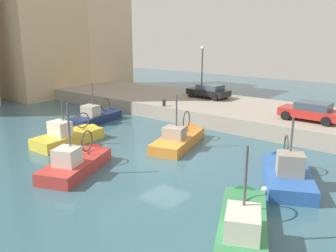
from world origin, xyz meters
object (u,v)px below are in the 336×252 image
fishing_boat_blue (286,177)px  fishing_boat_green (242,230)px  fishing_boat_navy (98,120)px  fishing_boat_red (80,167)px  fishing_boat_orange (181,142)px  fishing_boat_yellow (73,140)px  mooring_bollard_mid (164,103)px  quay_streetlamp (202,63)px  parked_car_red (311,111)px  parked_car_black (209,91)px

fishing_boat_blue → fishing_boat_green: fishing_boat_green is taller
fishing_boat_navy → fishing_boat_red: bearing=-136.1°
fishing_boat_orange → fishing_boat_yellow: bearing=125.3°
fishing_boat_blue → mooring_bollard_mid: size_ratio=10.85×
fishing_boat_yellow → quay_streetlamp: 15.11m
fishing_boat_yellow → fishing_boat_navy: 5.77m
fishing_boat_navy → fishing_boat_red: 10.66m
fishing_boat_orange → parked_car_red: fishing_boat_orange is taller
fishing_boat_navy → mooring_bollard_mid: 5.72m
fishing_boat_green → parked_car_red: bearing=8.0°
fishing_boat_green → fishing_boat_navy: (7.93, 17.28, -0.02)m
quay_streetlamp → fishing_boat_green: bearing=-142.9°
fishing_boat_yellow → quay_streetlamp: bearing=-3.9°
parked_car_red → mooring_bollard_mid: size_ratio=7.42×
fishing_boat_orange → parked_car_black: fishing_boat_orange is taller
fishing_boat_navy → parked_car_black: bearing=-27.1°
fishing_boat_blue → fishing_boat_orange: (1.47, 7.72, -0.03)m
fishing_boat_red → parked_car_black: fishing_boat_red is taller
parked_car_black → fishing_boat_navy: bearing=152.9°
fishing_boat_green → fishing_boat_red: bearing=88.6°
fishing_boat_navy → mooring_bollard_mid: size_ratio=10.61×
quay_streetlamp → parked_car_black: bearing=-90.2°
fishing_boat_yellow → quay_streetlamp: quay_streetlamp is taller
fishing_boat_navy → parked_car_red: bearing=-67.5°
fishing_boat_blue → fishing_boat_red: bearing=120.7°
fishing_boat_orange → fishing_boat_navy: bearing=85.9°
fishing_boat_red → parked_car_black: 17.50m
parked_car_black → mooring_bollard_mid: size_ratio=7.52×
parked_car_black → fishing_boat_yellow: bearing=172.8°
fishing_boat_red → quay_streetlamp: (17.24, 3.32, 4.33)m
fishing_boat_blue → fishing_boat_red: (-5.57, 9.40, -0.01)m
parked_car_black → mooring_bollard_mid: parked_car_black is taller
parked_car_black → quay_streetlamp: size_ratio=0.86×
fishing_boat_yellow → fishing_boat_green: size_ratio=0.81×
fishing_boat_yellow → fishing_boat_orange: 7.34m
fishing_boat_navy → fishing_boat_blue: bearing=-97.2°
fishing_boat_red → mooring_bollard_mid: bearing=16.5°
fishing_boat_green → quay_streetlamp: bearing=37.1°
fishing_boat_green → fishing_boat_navy: bearing=65.3°
fishing_boat_yellow → parked_car_black: fishing_boat_yellow is taller
fishing_boat_green → parked_car_black: size_ratio=1.68×
fishing_boat_navy → fishing_boat_red: size_ratio=1.01×
fishing_boat_red → parked_car_red: size_ratio=1.41×
parked_car_red → fishing_boat_orange: bearing=138.3°
fishing_boat_orange → fishing_boat_green: size_ratio=0.93×
mooring_bollard_mid → quay_streetlamp: bearing=-1.1°
fishing_boat_green → quay_streetlamp: size_ratio=1.44×
fishing_boat_green → fishing_boat_navy: fishing_boat_green is taller
quay_streetlamp → fishing_boat_orange: bearing=-153.9°
parked_car_red → mooring_bollard_mid: bearing=102.1°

